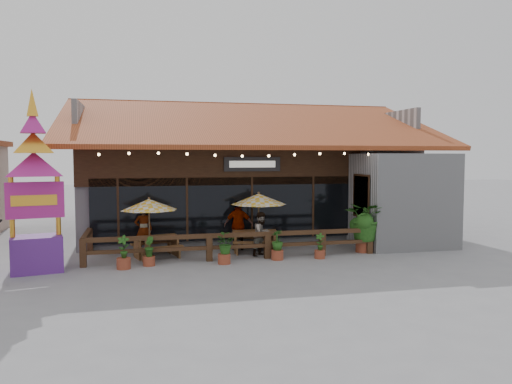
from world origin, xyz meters
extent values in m
plane|color=gray|center=(0.00, 0.00, 0.00)|extent=(100.00, 100.00, 0.00)
cube|color=#BABABF|center=(0.00, 7.00, 2.00)|extent=(14.00, 10.00, 4.00)
cube|color=#362011|center=(-1.50, 1.92, 3.20)|extent=(11.00, 0.16, 1.60)
cube|color=black|center=(-1.50, 1.90, 1.50)|extent=(10.00, 0.12, 2.40)
cube|color=#F3C56D|center=(-1.50, 2.10, 1.50)|extent=(9.80, 0.05, 2.20)
cube|color=#BABABF|center=(5.25, 0.65, 1.80)|extent=(3.50, 2.70, 3.60)
cube|color=red|center=(3.44, 0.50, 2.00)|extent=(0.06, 1.20, 1.50)
cube|color=#362011|center=(3.43, 0.50, 2.00)|extent=(0.04, 1.34, 1.64)
cube|color=#A64825|center=(0.00, 3.50, 4.90)|extent=(15.50, 7.05, 2.37)
cube|color=#A64825|center=(0.00, 10.50, 4.90)|extent=(15.50, 7.05, 2.37)
cube|color=#A64825|center=(0.00, 7.00, 6.02)|extent=(15.50, 0.30, 0.12)
cube|color=#BABABF|center=(-7.00, 7.00, 4.70)|extent=(0.20, 9.00, 1.80)
cube|color=#BABABF|center=(7.00, 7.00, 4.70)|extent=(0.20, 9.00, 1.80)
cube|color=black|center=(-0.50, 1.80, 3.20)|extent=(2.20, 0.10, 0.55)
cube|color=silver|center=(-0.50, 1.74, 3.20)|extent=(1.80, 0.02, 0.25)
cube|color=#362011|center=(-5.50, 1.86, 1.50)|extent=(0.08, 0.08, 2.40)
cube|color=#362011|center=(-3.00, 1.86, 1.50)|extent=(0.08, 0.08, 2.40)
cube|color=#362011|center=(-0.50, 1.86, 1.50)|extent=(0.08, 0.08, 2.40)
cube|color=#362011|center=(2.00, 1.86, 1.50)|extent=(0.08, 0.08, 2.40)
sphere|color=#FFCE8C|center=(-6.00, 0.08, 3.55)|extent=(0.09, 0.09, 0.09)
sphere|color=#FFCE8C|center=(-5.05, 0.08, 3.59)|extent=(0.09, 0.09, 0.09)
sphere|color=#FFCE8C|center=(-4.10, 0.08, 3.60)|extent=(0.09, 0.09, 0.09)
sphere|color=#FFCE8C|center=(-3.15, 0.08, 3.57)|extent=(0.09, 0.09, 0.09)
sphere|color=#FFCE8C|center=(-2.20, 0.08, 3.53)|extent=(0.09, 0.09, 0.09)
sphere|color=#FFCE8C|center=(-1.25, 0.08, 3.50)|extent=(0.09, 0.09, 0.09)
sphere|color=#FFCE8C|center=(-0.30, 0.08, 3.51)|extent=(0.09, 0.09, 0.09)
sphere|color=#FFCE8C|center=(0.65, 0.08, 3.55)|extent=(0.09, 0.09, 0.09)
sphere|color=#FFCE8C|center=(1.60, 0.08, 3.59)|extent=(0.09, 0.09, 0.09)
sphere|color=#FFCE8C|center=(2.55, 0.08, 3.60)|extent=(0.09, 0.09, 0.09)
sphere|color=#FFCE8C|center=(3.50, 0.08, 3.57)|extent=(0.09, 0.09, 0.09)
cube|color=#4B321A|center=(-6.50, -0.50, 0.45)|extent=(0.20, 0.20, 0.90)
cube|color=#4B321A|center=(-4.50, -0.50, 0.45)|extent=(0.20, 0.20, 0.90)
cube|color=#4B321A|center=(-2.50, -0.50, 0.45)|extent=(0.20, 0.20, 0.90)
cube|color=#4B321A|center=(-0.50, -0.50, 0.45)|extent=(0.20, 0.20, 0.90)
cube|color=#4B321A|center=(1.50, -0.50, 0.45)|extent=(0.20, 0.20, 0.90)
cube|color=#4B321A|center=(3.30, -0.50, 0.45)|extent=(0.20, 0.20, 0.90)
cube|color=#4B321A|center=(-1.60, -0.50, 0.85)|extent=(9.80, 0.16, 0.14)
cube|color=#4B321A|center=(-1.60, -0.50, 0.45)|extent=(9.80, 0.12, 0.12)
cube|color=#4B321A|center=(-6.50, 0.75, 0.85)|extent=(0.16, 2.50, 0.14)
cube|color=#4B321A|center=(-6.50, 1.90, 0.45)|extent=(0.20, 0.20, 0.90)
cylinder|color=brown|center=(-4.42, 0.62, 0.98)|extent=(0.05, 0.05, 1.97)
cone|color=yellow|center=(-4.42, 0.62, 1.84)|extent=(2.33, 2.33, 0.39)
sphere|color=brown|center=(-4.42, 0.62, 2.05)|extent=(0.09, 0.09, 0.09)
cylinder|color=black|center=(-4.42, 0.62, 0.03)|extent=(0.38, 0.38, 0.05)
cylinder|color=brown|center=(-0.46, 0.92, 1.03)|extent=(0.05, 0.05, 2.06)
cone|color=yellow|center=(-0.46, 0.92, 1.93)|extent=(2.37, 2.37, 0.40)
sphere|color=brown|center=(-0.46, 0.92, 2.15)|extent=(0.09, 0.09, 0.09)
cylinder|color=black|center=(-0.46, 0.92, 0.03)|extent=(0.39, 0.39, 0.05)
cube|color=brown|center=(-4.19, 0.59, 0.71)|extent=(1.66, 1.08, 0.06)
cube|color=brown|center=(-4.83, 0.42, 0.35)|extent=(0.24, 0.66, 0.71)
cube|color=brown|center=(-3.54, 0.76, 0.35)|extent=(0.24, 0.66, 0.71)
cube|color=brown|center=(-4.05, 0.08, 0.42)|extent=(1.54, 0.64, 0.05)
cube|color=brown|center=(-4.32, 1.09, 0.42)|extent=(1.54, 0.64, 0.05)
cube|color=brown|center=(-0.66, 0.74, 0.75)|extent=(1.72, 1.02, 0.06)
cube|color=brown|center=(-1.35, 0.86, 0.37)|extent=(0.20, 0.71, 0.75)
cube|color=brown|center=(0.04, 0.62, 0.37)|extent=(0.20, 0.71, 0.75)
cube|color=brown|center=(-0.75, 0.19, 0.45)|extent=(1.64, 0.55, 0.05)
cube|color=brown|center=(-0.56, 1.29, 0.45)|extent=(1.64, 0.55, 0.05)
cube|color=#5A2383|center=(-7.80, -0.81, 0.54)|extent=(1.64, 1.36, 1.09)
cube|color=#AE207F|center=(-7.80, -0.81, 2.18)|extent=(1.65, 0.55, 1.09)
cube|color=gold|center=(-7.80, -0.94, 2.18)|extent=(1.25, 0.28, 0.32)
cylinder|color=gold|center=(-8.43, -0.81, 2.00)|extent=(0.15, 0.15, 1.82)
cylinder|color=gold|center=(-7.16, -0.81, 2.00)|extent=(0.15, 0.15, 1.82)
pyramid|color=#AE207F|center=(-7.80, -0.81, 3.63)|extent=(2.57, 2.57, 0.73)
pyramid|color=gold|center=(-7.80, -0.81, 4.22)|extent=(1.82, 1.82, 0.64)
pyramid|color=#AE207F|center=(-7.80, -0.81, 4.81)|extent=(1.18, 1.18, 0.64)
pyramid|color=gold|center=(-7.80, -0.81, 5.49)|extent=(0.54, 0.54, 0.82)
cylinder|color=brown|center=(3.23, -0.19, 0.21)|extent=(0.58, 0.58, 0.43)
imported|color=#275D1A|center=(3.23, -0.19, 1.30)|extent=(1.90, 2.00, 1.74)
sphere|color=#275D1A|center=(3.37, -0.29, 0.97)|extent=(0.58, 0.58, 0.58)
sphere|color=#275D1A|center=(3.11, -0.06, 1.16)|extent=(0.50, 0.50, 0.50)
imported|color=#362011|center=(-4.61, 1.29, 0.87)|extent=(0.69, 0.50, 1.74)
imported|color=#362011|center=(-0.58, -0.03, 0.77)|extent=(0.95, 0.92, 1.55)
imported|color=#362011|center=(-1.14, 1.29, 0.93)|extent=(1.16, 0.72, 1.85)
cylinder|color=brown|center=(-5.25, -1.05, 0.17)|extent=(0.43, 0.43, 0.34)
imported|color=#275D1A|center=(-5.25, -1.05, 0.70)|extent=(0.42, 0.32, 0.71)
cylinder|color=brown|center=(-4.48, -0.77, 0.15)|extent=(0.38, 0.38, 0.31)
imported|color=#275D1A|center=(-4.48, -0.77, 0.62)|extent=(0.34, 0.39, 0.63)
cylinder|color=brown|center=(-2.09, -1.04, 0.17)|extent=(0.41, 0.41, 0.33)
imported|color=#275D1A|center=(-2.09, -1.04, 0.67)|extent=(0.81, 0.81, 0.68)
cylinder|color=brown|center=(-0.23, -0.81, 0.17)|extent=(0.41, 0.41, 0.33)
imported|color=#275D1A|center=(-0.23, -0.81, 0.67)|extent=(0.49, 0.49, 0.68)
cylinder|color=brown|center=(1.24, -0.95, 0.14)|extent=(0.36, 0.36, 0.29)
imported|color=#275D1A|center=(1.24, -0.95, 0.58)|extent=(0.38, 0.35, 0.59)
camera|label=1|loc=(-4.79, -16.85, 3.46)|focal=35.00mm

